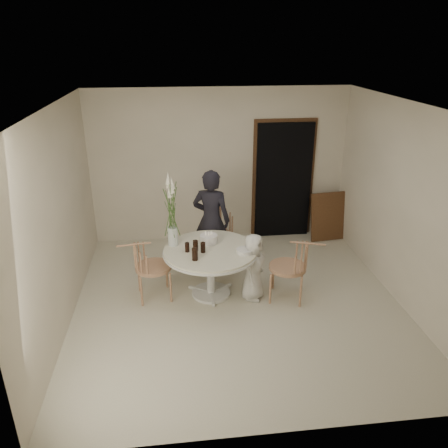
{
  "coord_description": "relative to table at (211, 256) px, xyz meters",
  "views": [
    {
      "loc": [
        -0.8,
        -5.18,
        3.44
      ],
      "look_at": [
        -0.15,
        0.3,
        1.08
      ],
      "focal_mm": 35.0,
      "sensor_mm": 36.0,
      "label": 1
    }
  ],
  "objects": [
    {
      "name": "birthday_cake",
      "position": [
        -0.01,
        0.2,
        0.17
      ],
      "size": [
        0.25,
        0.25,
        0.17
      ],
      "rotation": [
        0.0,
        0.0,
        -0.12
      ],
      "color": "silver",
      "rests_on": "table"
    },
    {
      "name": "picture_frame",
      "position": [
        2.3,
        1.64,
        -0.18
      ],
      "size": [
        0.68,
        0.27,
        0.88
      ],
      "primitive_type": "cube",
      "rotation": [
        -0.17,
        0.0,
        0.11
      ],
      "color": "brown",
      "rests_on": "ground"
    },
    {
      "name": "cola_tumbler_a",
      "position": [
        -0.11,
        -0.09,
        0.19
      ],
      "size": [
        0.07,
        0.07,
        0.14
      ],
      "primitive_type": "cylinder",
      "rotation": [
        0.0,
        0.0,
        0.1
      ],
      "color": "black",
      "rests_on": "table"
    },
    {
      "name": "girl",
      "position": [
        0.09,
        0.83,
        0.2
      ],
      "size": [
        0.69,
        0.57,
        1.63
      ],
      "primitive_type": "imported",
      "rotation": [
        0.0,
        0.0,
        2.79
      ],
      "color": "black",
      "rests_on": "ground"
    },
    {
      "name": "boy",
      "position": [
        0.58,
        -0.16,
        -0.12
      ],
      "size": [
        0.49,
        0.57,
        0.98
      ],
      "primitive_type": "imported",
      "rotation": [
        0.0,
        0.0,
        1.11
      ],
      "color": "silver",
      "rests_on": "ground"
    },
    {
      "name": "cola_tumbler_b",
      "position": [
        -0.23,
        -0.3,
        0.2
      ],
      "size": [
        0.09,
        0.09,
        0.17
      ],
      "primitive_type": "cylinder",
      "rotation": [
        0.0,
        0.0,
        0.08
      ],
      "color": "black",
      "rests_on": "table"
    },
    {
      "name": "ground",
      "position": [
        0.35,
        -0.25,
        -0.62
      ],
      "size": [
        4.5,
        4.5,
        0.0
      ],
      "primitive_type": "plane",
      "color": "beige",
      "rests_on": "ground"
    },
    {
      "name": "chair_left",
      "position": [
        -0.93,
        0.02,
        -0.05
      ],
      "size": [
        0.57,
        0.53,
        0.88
      ],
      "rotation": [
        0.0,
        0.0,
        1.71
      ],
      "color": "tan",
      "rests_on": "ground"
    },
    {
      "name": "table",
      "position": [
        0.0,
        0.0,
        0.0
      ],
      "size": [
        1.33,
        1.33,
        0.73
      ],
      "color": "silver",
      "rests_on": "ground"
    },
    {
      "name": "cola_tumbler_d",
      "position": [
        -0.21,
        -0.03,
        0.19
      ],
      "size": [
        0.09,
        0.09,
        0.15
      ],
      "primitive_type": "cylinder",
      "rotation": [
        0.0,
        0.0,
        0.33
      ],
      "color": "black",
      "rests_on": "table"
    },
    {
      "name": "room_shell",
      "position": [
        0.35,
        -0.25,
        1.0
      ],
      "size": [
        4.5,
        4.5,
        4.5
      ],
      "color": "silver",
      "rests_on": "ground"
    },
    {
      "name": "doorway",
      "position": [
        1.5,
        1.94,
        0.43
      ],
      "size": [
        1.0,
        0.1,
        2.1
      ],
      "primitive_type": "cube",
      "color": "black",
      "rests_on": "ground"
    },
    {
      "name": "cola_tumbler_c",
      "position": [
        -0.32,
        -0.05,
        0.18
      ],
      "size": [
        0.08,
        0.08,
        0.13
      ],
      "primitive_type": "cylinder",
      "rotation": [
        0.0,
        0.0,
        0.3
      ],
      "color": "black",
      "rests_on": "table"
    },
    {
      "name": "door_trim",
      "position": [
        1.5,
        1.98,
        0.49
      ],
      "size": [
        1.12,
        0.03,
        2.22
      ],
      "primitive_type": "cube",
      "color": "brown",
      "rests_on": "ground"
    },
    {
      "name": "flower_vase",
      "position": [
        -0.51,
        0.2,
        0.62
      ],
      "size": [
        0.14,
        0.14,
        1.07
      ],
      "rotation": [
        0.0,
        0.0,
        -0.03
      ],
      "color": "silver",
      "rests_on": "table"
    },
    {
      "name": "chair_right",
      "position": [
        1.18,
        -0.25,
        -0.03
      ],
      "size": [
        0.63,
        0.61,
        0.9
      ],
      "rotation": [
        0.0,
        0.0,
        -1.89
      ],
      "color": "tan",
      "rests_on": "ground"
    },
    {
      "name": "plate_stack",
      "position": [
        0.45,
        -0.18,
        0.14
      ],
      "size": [
        0.27,
        0.27,
        0.06
      ],
      "primitive_type": "cylinder",
      "rotation": [
        0.0,
        0.0,
        0.23
      ],
      "color": "white",
      "rests_on": "table"
    },
    {
      "name": "chair_far",
      "position": [
        0.22,
        1.03,
        -0.02
      ],
      "size": [
        0.63,
        0.66,
        0.92
      ],
      "rotation": [
        0.0,
        0.0,
        -0.36
      ],
      "color": "tan",
      "rests_on": "ground"
    }
  ]
}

